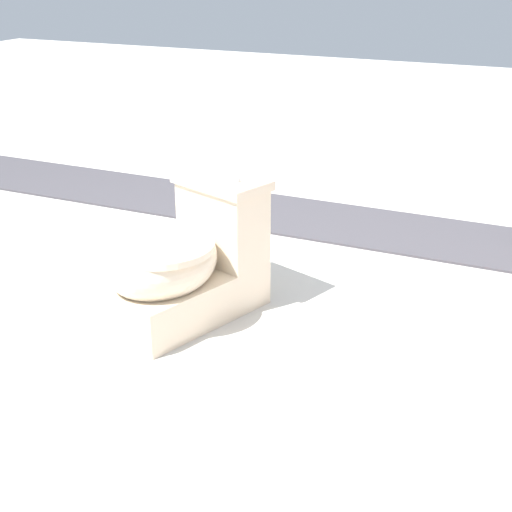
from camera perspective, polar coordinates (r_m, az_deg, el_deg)
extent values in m
plane|color=beige|center=(2.75, -4.71, -4.88)|extent=(14.00, 14.00, 0.00)
cube|color=#423F44|center=(3.60, 11.48, 1.89)|extent=(0.56, 8.00, 0.01)
cube|color=beige|center=(2.73, -5.76, -3.12)|extent=(0.68, 0.52, 0.17)
ellipsoid|color=beige|center=(2.60, -7.57, -0.35)|extent=(0.53, 0.48, 0.28)
cylinder|color=beige|center=(2.58, -7.64, 0.79)|extent=(0.50, 0.50, 0.03)
cube|color=beige|center=(2.76, -2.69, 2.65)|extent=(0.28, 0.38, 0.30)
cube|color=beige|center=(2.71, -2.75, 5.97)|extent=(0.31, 0.41, 0.04)
cylinder|color=silver|center=(2.65, -1.55, 6.12)|extent=(0.02, 0.02, 0.01)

